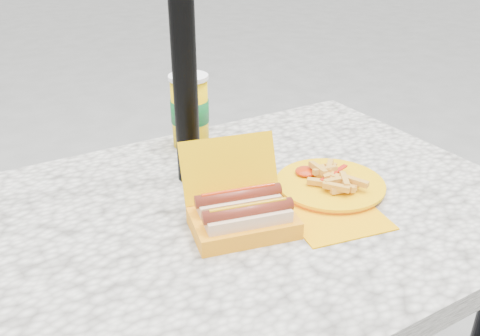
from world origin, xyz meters
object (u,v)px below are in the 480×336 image
hotdog_box (242,213)px  soda_cup (190,111)px  fries_plate (330,185)px  umbrella_pole (182,14)px

hotdog_box → soda_cup: soda_cup is taller
hotdog_box → fries_plate: hotdog_box is taller
hotdog_box → fries_plate: bearing=19.9°
umbrella_pole → soda_cup: (0.08, 0.16, -0.26)m
fries_plate → soda_cup: size_ratio=1.69×
hotdog_box → soda_cup: size_ratio=1.23×
fries_plate → soda_cup: soda_cup is taller
umbrella_pole → hotdog_box: size_ratio=10.07×
hotdog_box → fries_plate: size_ratio=0.73×
umbrella_pole → fries_plate: bearing=-41.0°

